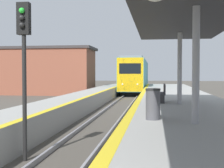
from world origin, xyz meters
TOP-DOWN VIEW (x-y plane):
  - train at (0.00, 39.31)m, footprint 2.80×19.71m
  - signal_near at (-1.15, 6.06)m, footprint 0.36×0.31m
  - station_canopy at (3.68, 6.85)m, footprint 3.88×17.56m
  - trash_bin at (2.46, 7.50)m, footprint 0.47×0.47m
  - bench at (2.88, 13.45)m, footprint 0.44×1.62m
  - station_building at (-11.00, 33.20)m, footprint 13.03×5.27m

SIDE VIEW (x-z plane):
  - bench at x=2.88m, z-range 1.07..1.99m
  - trash_bin at x=2.46m, z-range 1.05..2.03m
  - train at x=0.00m, z-range 0.04..4.42m
  - station_building at x=-11.00m, z-range 0.01..5.54m
  - signal_near at x=-1.15m, z-range 0.89..5.38m
  - station_canopy at x=3.68m, z-range 2.67..6.25m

